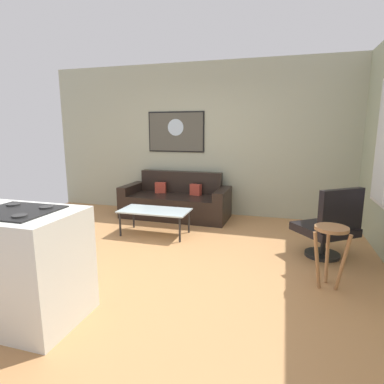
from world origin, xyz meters
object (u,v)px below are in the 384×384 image
object	(u,v)px
couch	(176,202)
bar_stool	(331,240)
armchair	(330,226)
coffee_table	(155,212)
wall_painting	(176,132)

from	to	relation	value
couch	bar_stool	xyz separation A→B (m)	(2.37, -2.10, 0.22)
armchair	bar_stool	bearing A→B (deg)	-96.57
couch	armchair	world-z (taller)	armchair
couch	bar_stool	size ratio (longest dim) A/B	3.06
armchair	bar_stool	size ratio (longest dim) A/B	1.42
couch	coffee_table	xyz separation A→B (m)	(0.02, -1.05, 0.08)
coffee_table	wall_painting	bearing A→B (deg)	96.14
couch	wall_painting	distance (m)	1.35
coffee_table	wall_painting	xyz separation A→B (m)	(-0.16, 1.47, 1.19)
armchair	wall_painting	bearing A→B (deg)	146.19
couch	bar_stool	bearing A→B (deg)	-41.58
coffee_table	armchair	size ratio (longest dim) A/B	1.16
couch	armchair	size ratio (longest dim) A/B	2.15
wall_painting	couch	bearing A→B (deg)	-72.26
armchair	bar_stool	world-z (taller)	armchair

